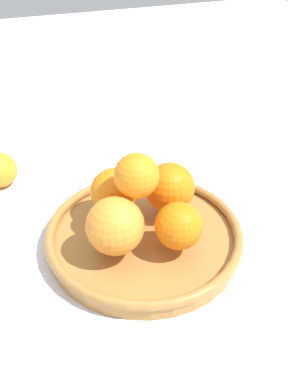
% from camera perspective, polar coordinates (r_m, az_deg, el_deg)
% --- Properties ---
extents(ground_plane, '(4.00, 4.00, 0.00)m').
position_cam_1_polar(ground_plane, '(0.61, 0.00, -7.49)').
color(ground_plane, silver).
extents(fruit_bowl, '(0.31, 0.31, 0.03)m').
position_cam_1_polar(fruit_bowl, '(0.60, 0.00, -6.32)').
color(fruit_bowl, '#A57238').
rests_on(fruit_bowl, ground_plane).
extents(orange_pile, '(0.19, 0.20, 0.13)m').
position_cam_1_polar(orange_pile, '(0.56, -0.37, -1.59)').
color(orange_pile, orange).
rests_on(orange_pile, fruit_bowl).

